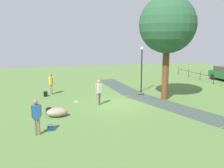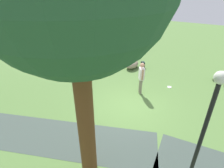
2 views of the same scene
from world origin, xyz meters
name	(u,v)px [view 2 (image 2 of 2)]	position (x,y,z in m)	size (l,w,h in m)	color
ground_plane	(129,107)	(0.00, 0.00, 0.00)	(48.00, 48.00, 0.00)	#52773A
footpath_segment_mid	(55,137)	(1.78, 3.27, 0.00)	(8.20, 4.35, 0.01)	#3B4840
lamp_post	(204,130)	(-3.10, 3.02, 2.37)	(0.28, 0.28, 3.87)	black
lawn_boulder	(132,64)	(1.74, -4.37, 0.27)	(0.83, 1.26, 0.54)	gray
woman_with_handbag	(108,45)	(4.27, -5.44, 1.03)	(0.33, 0.50, 1.77)	olive
passerby_on_path	(141,76)	(0.00, -1.44, 1.04)	(0.40, 0.44, 1.78)	#766F5D
handbag_on_grass	(109,59)	(3.89, -4.81, 0.14)	(0.27, 0.32, 0.31)	navy
backpack_by_boulder	(143,65)	(1.11, -4.85, 0.19)	(0.35, 0.35, 0.40)	black
spare_backpack_on_lawn	(216,78)	(-3.60, -5.00, 0.19)	(0.31, 0.32, 0.40)	black
frisbee_on_grass	(169,87)	(-1.28, -2.87, 0.01)	(0.24, 0.24, 0.02)	white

